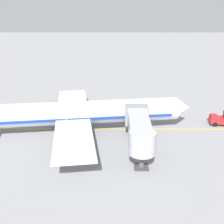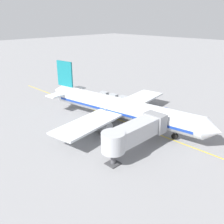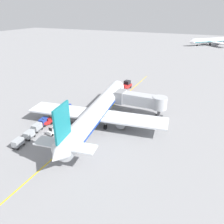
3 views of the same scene
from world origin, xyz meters
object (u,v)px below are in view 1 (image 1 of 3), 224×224
(baggage_tug_trailing, at_px, (100,108))
(baggage_cart_front, at_px, (57,106))
(baggage_cart_second_in_train, at_px, (43,106))
(jet_bridge, at_px, (139,128))
(baggage_cart_tail_end, at_px, (11,108))
(baggage_tug_lead, at_px, (42,114))
(safety_cone_nose_left, at_px, (153,117))
(baggage_tug_spare, at_px, (59,108))
(baggage_cart_third_in_train, at_px, (27,107))
(parked_airliner, at_px, (77,113))
(ground_crew_wing_walker, at_px, (94,112))
(pushback_tractor, at_px, (224,119))

(baggage_tug_trailing, xyz_separation_m, baggage_cart_front, (-0.48, -8.48, 0.24))
(baggage_tug_trailing, xyz_separation_m, baggage_cart_second_in_train, (-0.02, -11.07, 0.24))
(jet_bridge, relative_size, baggage_cart_tail_end, 4.19)
(baggage_tug_lead, bearing_deg, safety_cone_nose_left, 88.87)
(baggage_cart_second_in_train, bearing_deg, baggage_tug_lead, 8.81)
(baggage_tug_spare, distance_m, baggage_cart_third_in_train, 5.95)
(parked_airliner, xyz_separation_m, baggage_cart_second_in_train, (-9.97, -7.89, -2.24))
(baggage_tug_spare, bearing_deg, ground_crew_wing_walker, 65.29)
(pushback_tractor, relative_size, baggage_tug_lead, 1.76)
(jet_bridge, bearing_deg, safety_cone_nose_left, 163.84)
(baggage_tug_trailing, distance_m, baggage_cart_tail_end, 17.11)
(baggage_tug_lead, distance_m, baggage_cart_second_in_train, 3.81)
(baggage_tug_lead, bearing_deg, baggage_cart_front, 154.50)
(pushback_tractor, distance_m, baggage_cart_second_in_train, 33.28)
(baggage_cart_front, height_order, baggage_cart_tail_end, same)
(parked_airliner, relative_size, baggage_cart_third_in_train, 12.62)
(baggage_tug_trailing, height_order, baggage_cart_front, baggage_tug_trailing)
(ground_crew_wing_walker, bearing_deg, pushback_tractor, 80.97)
(pushback_tractor, xyz_separation_m, baggage_tug_lead, (-3.15, -31.98, -0.39))
(baggage_tug_spare, relative_size, safety_cone_nose_left, 4.69)
(jet_bridge, relative_size, baggage_cart_third_in_train, 4.19)
(pushback_tractor, bearing_deg, baggage_cart_third_in_train, -99.98)
(baggage_tug_trailing, height_order, baggage_tug_spare, same)
(baggage_cart_front, xyz_separation_m, ground_crew_wing_walker, (3.80, 7.51, 0.00))
(safety_cone_nose_left, bearing_deg, baggage_tug_spare, -102.96)
(jet_bridge, xyz_separation_m, baggage_cart_tail_end, (-15.69, -23.18, -2.50))
(parked_airliner, bearing_deg, baggage_cart_second_in_train, -141.62)
(ground_crew_wing_walker, relative_size, safety_cone_nose_left, 2.86)
(baggage_cart_third_in_train, bearing_deg, parked_airliner, 49.31)
(ground_crew_wing_walker, xyz_separation_m, safety_cone_nose_left, (0.82, 10.67, -0.66))
(jet_bridge, distance_m, baggage_tug_spare, 21.96)
(baggage_tug_spare, relative_size, baggage_cart_third_in_train, 0.94)
(baggage_tug_trailing, relative_size, baggage_cart_front, 0.94)
(baggage_tug_lead, xyz_separation_m, baggage_tug_trailing, (-3.74, 10.49, 0.00))
(baggage_cart_third_in_train, bearing_deg, baggage_cart_second_in_train, 102.64)
(baggage_tug_spare, distance_m, baggage_cart_tail_end, 9.04)
(baggage_cart_third_in_train, bearing_deg, baggage_tug_spare, 95.75)
(baggage_tug_lead, xyz_separation_m, baggage_cart_front, (-4.22, 2.01, 0.24))
(parked_airliner, height_order, safety_cone_nose_left, parked_airliner)
(ground_crew_wing_walker, height_order, safety_cone_nose_left, ground_crew_wing_walker)
(baggage_tug_trailing, bearing_deg, baggage_tug_spare, -89.70)
(pushback_tractor, xyz_separation_m, baggage_cart_tail_end, (-5.99, -38.57, -0.15))
(parked_airliner, xyz_separation_m, ground_crew_wing_walker, (-6.63, 2.21, -2.23))
(pushback_tractor, xyz_separation_m, baggage_cart_second_in_train, (-6.91, -32.56, -0.15))
(parked_airliner, distance_m, baggage_tug_lead, 9.91)
(baggage_tug_trailing, bearing_deg, parked_airliner, -17.70)
(baggage_cart_front, bearing_deg, baggage_cart_tail_end, -80.92)
(baggage_cart_third_in_train, bearing_deg, baggage_cart_front, 101.43)
(parked_airliner, distance_m, baggage_cart_second_in_train, 12.91)
(baggage_tug_lead, relative_size, baggage_cart_front, 0.89)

